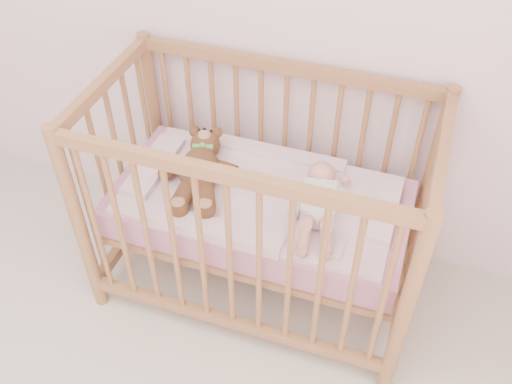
% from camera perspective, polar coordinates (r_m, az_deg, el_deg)
% --- Properties ---
extents(crib, '(1.36, 0.76, 1.00)m').
position_cam_1_polar(crib, '(2.38, 0.39, -1.33)').
color(crib, '#9D6B42').
rests_on(crib, floor).
extents(mattress, '(1.22, 0.62, 0.13)m').
position_cam_1_polar(mattress, '(2.39, 0.39, -1.58)').
color(mattress, '#CB7E98').
rests_on(mattress, crib).
extents(blanket, '(1.10, 0.58, 0.06)m').
position_cam_1_polar(blanket, '(2.34, 0.40, -0.28)').
color(blanket, pink).
rests_on(blanket, mattress).
extents(baby, '(0.33, 0.54, 0.12)m').
position_cam_1_polar(baby, '(2.23, 6.32, -0.64)').
color(baby, white).
rests_on(baby, blanket).
extents(teddy_bear, '(0.48, 0.59, 0.14)m').
position_cam_1_polar(teddy_bear, '(2.34, -5.70, 2.31)').
color(teddy_bear, brown).
rests_on(teddy_bear, blanket).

